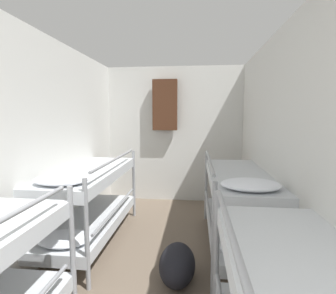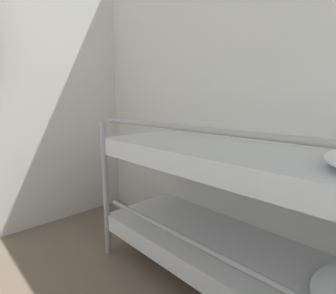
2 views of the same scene
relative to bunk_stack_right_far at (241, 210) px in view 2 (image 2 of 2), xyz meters
The scene contains 1 object.
bunk_stack_right_far is the anchor object (origin of this frame).
Camera 2 is at (-0.41, 2.73, 1.22)m, focal length 28.00 mm.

